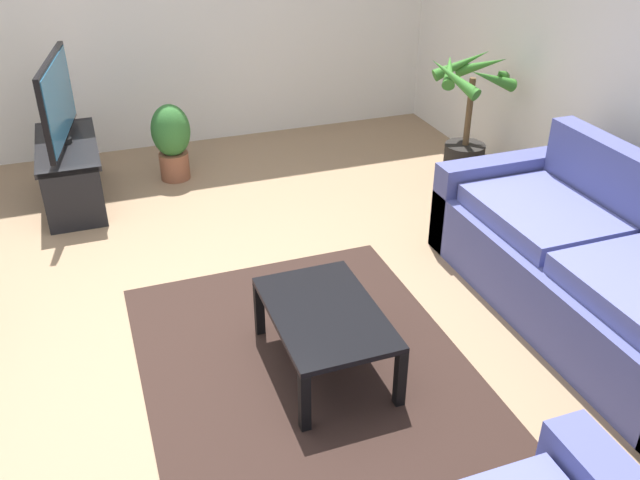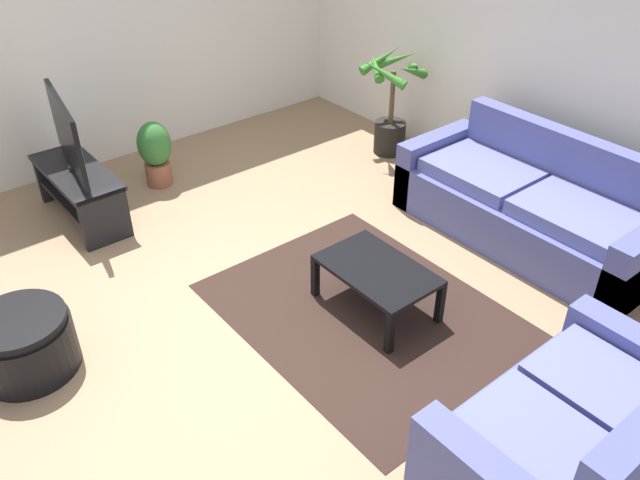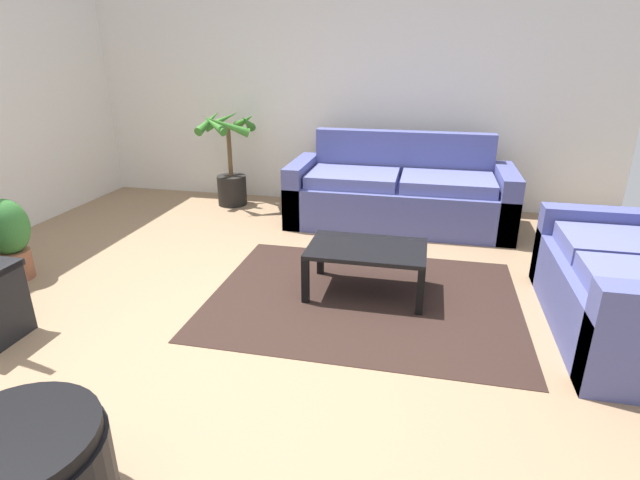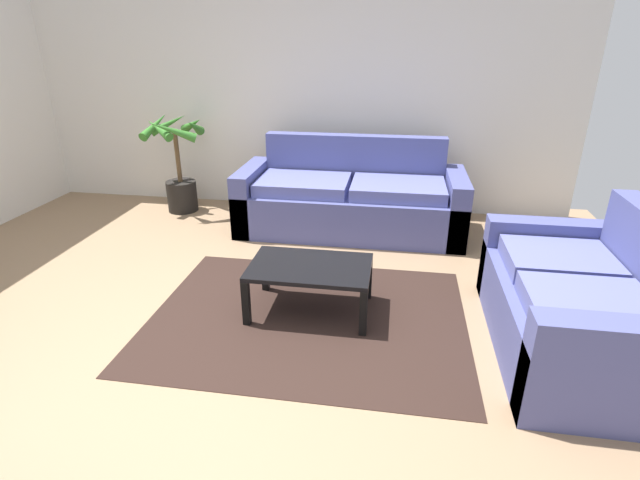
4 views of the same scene
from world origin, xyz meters
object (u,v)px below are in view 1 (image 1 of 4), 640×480
(couch_main, at_px, (598,274))
(tv_stand, at_px, (70,163))
(tv, at_px, (58,100))
(potted_palm, at_px, (467,127))
(coffee_table, at_px, (325,318))
(potted_plant_small, at_px, (172,139))

(couch_main, relative_size, tv_stand, 2.01)
(tv, height_order, potted_palm, tv)
(tv_stand, relative_size, coffee_table, 1.30)
(coffee_table, height_order, potted_plant_small, potted_plant_small)
(coffee_table, relative_size, potted_palm, 0.79)
(couch_main, height_order, tv_stand, couch_main)
(couch_main, xyz_separation_m, tv_stand, (-2.69, -2.80, 0.01))
(tv_stand, bearing_deg, coffee_table, 24.44)
(couch_main, bearing_deg, tv_stand, -133.83)
(couch_main, height_order, potted_palm, potted_palm)
(tv, bearing_deg, potted_palm, 76.16)
(couch_main, xyz_separation_m, potted_plant_small, (-2.84, -1.98, 0.05))
(tv_stand, bearing_deg, couch_main, 46.17)
(couch_main, relative_size, potted_plant_small, 3.42)
(couch_main, xyz_separation_m, tv, (-2.69, -2.80, 0.52))
(tv_stand, xyz_separation_m, potted_plant_small, (-0.15, 0.82, 0.04))
(potted_plant_small, bearing_deg, coffee_table, 7.34)
(tv, distance_m, potted_plant_small, 0.95)
(potted_palm, xyz_separation_m, potted_plant_small, (-0.91, -2.25, -0.14))
(tv_stand, xyz_separation_m, potted_palm, (0.76, 3.07, 0.18))
(tv, relative_size, coffee_table, 1.26)
(tv_stand, distance_m, potted_plant_small, 0.83)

